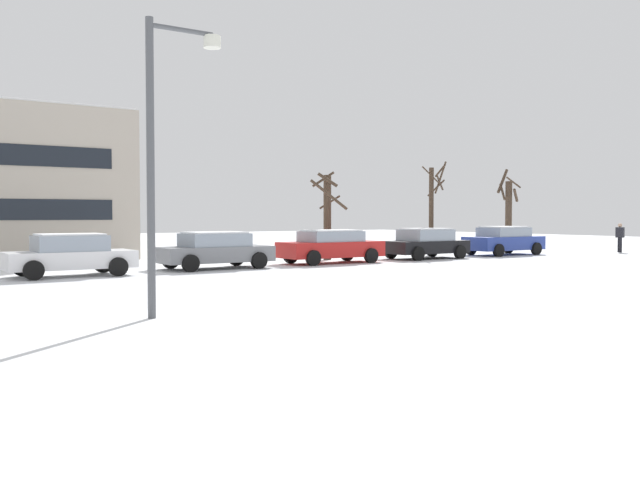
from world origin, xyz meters
TOP-DOWN VIEW (x-y plane):
  - street_lamp at (3.57, -2.45)m, footprint 1.61×0.36m
  - parked_car_white at (4.37, 8.16)m, footprint 4.14×1.97m
  - parked_car_gray at (9.82, 8.45)m, footprint 4.33×2.14m
  - parked_car_red at (15.27, 8.44)m, footprint 4.59×1.97m
  - parked_car_black at (20.72, 8.45)m, footprint 4.07×2.12m
  - parked_car_blue at (26.17, 8.45)m, footprint 4.39×2.06m
  - pedestrian_crossing at (33.46, 6.56)m, footprint 0.36×0.45m
  - tree_far_right at (23.07, 10.49)m, footprint 1.34×1.33m
  - tree_far_left at (16.40, 10.36)m, footprint 1.91×1.92m
  - tree_far_mid at (30.20, 11.63)m, footprint 1.24×1.23m

SIDE VIEW (x-z plane):
  - parked_car_gray at x=9.82m, z-range 0.02..1.44m
  - parked_car_white at x=4.37m, z-range 0.01..1.45m
  - parked_car_black at x=20.72m, z-range 0.01..1.46m
  - parked_car_red at x=15.27m, z-range 0.02..1.46m
  - parked_car_blue at x=26.17m, z-range 0.02..1.50m
  - pedestrian_crossing at x=33.46m, z-range 0.13..1.74m
  - tree_far_left at x=16.40m, z-range 0.08..4.20m
  - tree_far_mid at x=30.20m, z-range -0.13..4.66m
  - tree_far_right at x=23.07m, z-range 0.12..4.93m
  - street_lamp at x=3.57m, z-range 0.63..6.60m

